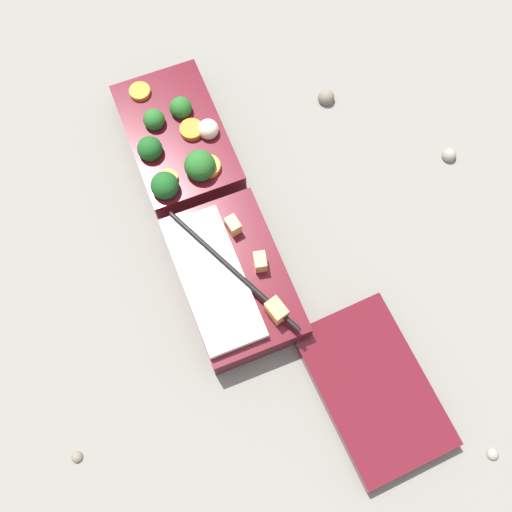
# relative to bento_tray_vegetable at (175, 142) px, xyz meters

# --- Properties ---
(ground_plane) EXTENTS (3.00, 3.00, 0.00)m
(ground_plane) POSITION_rel_bento_tray_vegetable_xyz_m (0.12, 0.00, -0.03)
(ground_plane) COLOR slate
(bento_tray_vegetable) EXTENTS (0.21, 0.13, 0.08)m
(bento_tray_vegetable) POSITION_rel_bento_tray_vegetable_xyz_m (0.00, 0.00, 0.00)
(bento_tray_vegetable) COLOR #510F19
(bento_tray_vegetable) RESTS_ON ground_plane
(bento_tray_rice) EXTENTS (0.21, 0.13, 0.07)m
(bento_tray_rice) POSITION_rel_bento_tray_vegetable_xyz_m (0.22, 0.00, -0.00)
(bento_tray_rice) COLOR #510F19
(bento_tray_rice) RESTS_ON ground_plane
(bento_lid) EXTENTS (0.22, 0.14, 0.02)m
(bento_lid) POSITION_rel_bento_tray_vegetable_xyz_m (0.42, 0.12, -0.02)
(bento_lid) COLOR #510F19
(bento_lid) RESTS_ON ground_plane
(pebble_0) EXTENTS (0.02, 0.02, 0.02)m
(pebble_0) POSITION_rel_bento_tray_vegetable_xyz_m (0.15, 0.37, -0.02)
(pebble_0) COLOR gray
(pebble_0) RESTS_ON ground_plane
(pebble_1) EXTENTS (0.02, 0.02, 0.02)m
(pebble_1) POSITION_rel_bento_tray_vegetable_xyz_m (0.54, 0.22, -0.02)
(pebble_1) COLOR gray
(pebble_1) RESTS_ON ground_plane
(pebble_2) EXTENTS (0.02, 0.02, 0.02)m
(pebble_2) POSITION_rel_bento_tray_vegetable_xyz_m (-0.00, 0.24, -0.02)
(pebble_2) COLOR #7A6B5B
(pebble_2) RESTS_ON ground_plane
(pebble_3) EXTENTS (0.01, 0.01, 0.01)m
(pebble_3) POSITION_rel_bento_tray_vegetable_xyz_m (0.36, -0.25, -0.02)
(pebble_3) COLOR #7A6B5B
(pebble_3) RESTS_ON ground_plane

